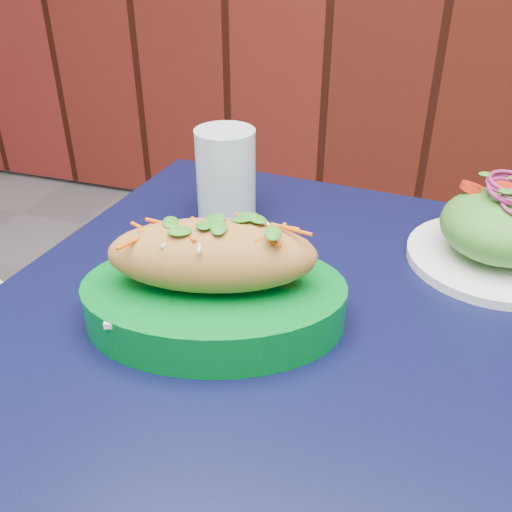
% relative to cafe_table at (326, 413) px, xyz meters
% --- Properties ---
extents(cafe_table, '(0.86, 0.86, 0.75)m').
position_rel_cafe_table_xyz_m(cafe_table, '(0.00, 0.00, 0.00)').
color(cafe_table, black).
rests_on(cafe_table, ground).
extents(banh_mi_basket, '(0.32, 0.25, 0.13)m').
position_rel_cafe_table_xyz_m(banh_mi_basket, '(-0.13, 0.01, 0.14)').
color(banh_mi_basket, '#00701F').
rests_on(banh_mi_basket, cafe_table).
extents(salad_plate, '(0.21, 0.21, 0.12)m').
position_rel_cafe_table_xyz_m(salad_plate, '(0.16, 0.23, 0.13)').
color(salad_plate, white).
rests_on(salad_plate, cafe_table).
extents(water_glass, '(0.08, 0.08, 0.13)m').
position_rel_cafe_table_xyz_m(water_glass, '(-0.20, 0.24, 0.15)').
color(water_glass, silver).
rests_on(water_glass, cafe_table).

